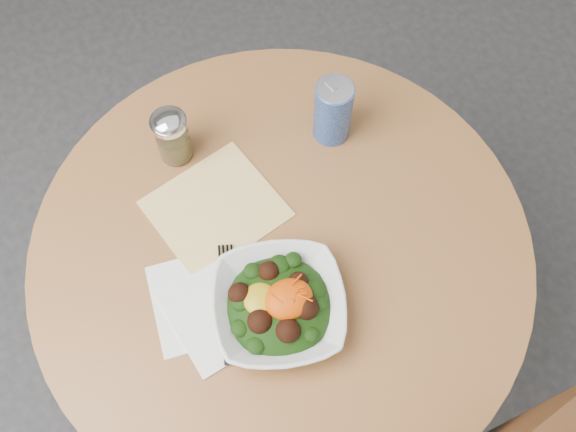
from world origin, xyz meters
name	(u,v)px	position (x,y,z in m)	size (l,w,h in m)	color
ground	(284,352)	(0.00, 0.00, 0.00)	(6.00, 6.00, 0.00)	#2D2D2F
table	(282,284)	(0.00, 0.00, 0.55)	(0.90, 0.90, 0.75)	black
cloth_napkin	(216,209)	(-0.08, 0.12, 0.75)	(0.22, 0.20, 0.00)	#DF9F0B
paper_napkins	(213,305)	(-0.15, -0.05, 0.75)	(0.21, 0.23, 0.00)	white
salad_bowl	(279,305)	(-0.05, -0.11, 0.78)	(0.28, 0.28, 0.08)	white
fork	(227,298)	(-0.13, -0.05, 0.76)	(0.10, 0.21, 0.00)	black
spice_shaker	(172,136)	(-0.10, 0.26, 0.81)	(0.07, 0.07, 0.12)	silver
beverage_can	(333,111)	(0.19, 0.18, 0.82)	(0.07, 0.07, 0.14)	navy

